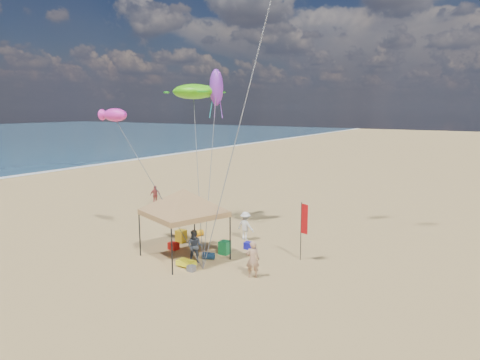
% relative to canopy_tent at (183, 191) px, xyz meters
% --- Properties ---
extents(ground, '(280.00, 280.00, 0.00)m').
position_rel_canopy_tent_xyz_m(ground, '(2.32, -1.38, -3.44)').
color(ground, tan).
rests_on(ground, ground).
extents(canopy_tent, '(6.32, 6.32, 4.14)m').
position_rel_canopy_tent_xyz_m(canopy_tent, '(0.00, 0.00, 0.00)').
color(canopy_tent, black).
rests_on(canopy_tent, ground).
extents(feather_flag, '(0.43, 0.18, 2.98)m').
position_rel_canopy_tent_xyz_m(feather_flag, '(5.32, 2.72, -1.45)').
color(feather_flag, black).
rests_on(feather_flag, ground).
extents(cooler_red, '(0.54, 0.38, 0.38)m').
position_rel_canopy_tent_xyz_m(cooler_red, '(-1.33, 0.69, -3.25)').
color(cooler_red, red).
rests_on(cooler_red, ground).
extents(cooler_blue, '(0.54, 0.38, 0.38)m').
position_rel_canopy_tent_xyz_m(cooler_blue, '(2.13, 2.89, -3.25)').
color(cooler_blue, '#1413A1').
rests_on(cooler_blue, ground).
extents(bag_navy, '(0.69, 0.54, 0.36)m').
position_rel_canopy_tent_xyz_m(bag_navy, '(1.19, 0.43, -3.26)').
color(bag_navy, '#0D233C').
rests_on(bag_navy, ground).
extents(bag_orange, '(0.54, 0.69, 0.36)m').
position_rel_canopy_tent_xyz_m(bag_orange, '(-1.69, 3.33, -3.26)').
color(bag_orange, '#F8A10D').
rests_on(bag_orange, ground).
extents(chair_green, '(0.50, 0.50, 0.70)m').
position_rel_canopy_tent_xyz_m(chair_green, '(1.43, 1.52, -3.09)').
color(chair_green, '#188642').
rests_on(chair_green, ground).
extents(chair_yellow, '(0.50, 0.50, 0.70)m').
position_rel_canopy_tent_xyz_m(chair_yellow, '(-1.80, 1.90, -3.09)').
color(chair_yellow, yellow).
rests_on(chair_yellow, ground).
extents(crate_grey, '(0.34, 0.30, 0.28)m').
position_rel_canopy_tent_xyz_m(crate_grey, '(1.45, -1.31, -3.30)').
color(crate_grey, slate).
rests_on(crate_grey, ground).
extents(beach_cart, '(0.90, 0.50, 0.24)m').
position_rel_canopy_tent_xyz_m(beach_cart, '(0.90, -1.00, -3.24)').
color(beach_cart, '#FBF71B').
rests_on(beach_cart, ground).
extents(person_near_a, '(0.74, 0.67, 1.69)m').
position_rel_canopy_tent_xyz_m(person_near_a, '(4.26, -0.43, -2.60)').
color(person_near_a, tan).
rests_on(person_near_a, ground).
extents(person_near_b, '(0.99, 0.90, 1.66)m').
position_rel_canopy_tent_xyz_m(person_near_b, '(0.92, -0.33, -2.61)').
color(person_near_b, '#363E4A').
rests_on(person_near_b, ground).
extents(person_near_c, '(1.13, 0.72, 1.66)m').
position_rel_canopy_tent_xyz_m(person_near_c, '(1.09, 4.21, -2.61)').
color(person_near_c, white).
rests_on(person_near_c, ground).
extents(person_far_a, '(0.65, 0.95, 1.50)m').
position_rel_canopy_tent_xyz_m(person_far_a, '(-9.81, 8.42, -2.69)').
color(person_far_a, '#B84746').
rests_on(person_far_a, ground).
extents(turtle_kite, '(3.32, 2.92, 0.94)m').
position_rel_canopy_tent_xyz_m(turtle_kite, '(-3.65, 5.65, 5.12)').
color(turtle_kite, '#4DD712').
rests_on(turtle_kite, ground).
extents(fish_kite, '(1.76, 1.35, 0.70)m').
position_rel_canopy_tent_xyz_m(fish_kite, '(-4.42, -0.18, 3.74)').
color(fish_kite, '#F12EBB').
rests_on(fish_kite, ground).
extents(squid_kite, '(0.87, 0.87, 2.24)m').
position_rel_canopy_tent_xyz_m(squid_kite, '(-2.23, 6.14, 5.37)').
color(squid_kite, purple).
rests_on(squid_kite, ground).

